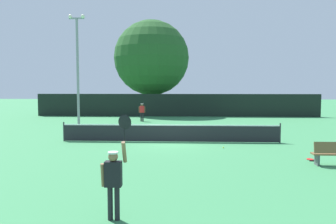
{
  "coord_description": "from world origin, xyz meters",
  "views": [
    {
      "loc": [
        0.75,
        -18.31,
        3.07
      ],
      "look_at": [
        -0.26,
        2.68,
        1.45
      ],
      "focal_mm": 35.95,
      "sensor_mm": 36.0,
      "label": 1
    }
  ],
  "objects": [
    {
      "name": "ground_plane",
      "position": [
        0.0,
        0.0,
        0.0
      ],
      "size": [
        120.0,
        120.0,
        0.0
      ],
      "primitive_type": "plane",
      "color": "#387F4C"
    },
    {
      "name": "parked_car_near",
      "position": [
        -3.23,
        21.92,
        0.78
      ],
      "size": [
        1.98,
        4.23,
        1.69
      ],
      "rotation": [
        0.0,
        0.0,
        0.02
      ],
      "color": "red",
      "rests_on": "ground"
    },
    {
      "name": "parked_car_mid",
      "position": [
        5.97,
        23.4,
        0.78
      ],
      "size": [
        2.2,
        4.33,
        1.69
      ],
      "rotation": [
        0.0,
        0.0,
        0.07
      ],
      "color": "navy",
      "rests_on": "ground"
    },
    {
      "name": "player_receiving",
      "position": [
        -2.9,
        10.65,
        0.94
      ],
      "size": [
        0.57,
        0.23,
        1.55
      ],
      "rotation": [
        0.0,
        0.0,
        3.14
      ],
      "color": "red",
      "rests_on": "ground"
    },
    {
      "name": "perimeter_fence",
      "position": [
        0.0,
        15.61,
        1.14
      ],
      "size": [
        28.6,
        0.12,
        2.27
      ],
      "primitive_type": "cube",
      "color": "black",
      "rests_on": "ground"
    },
    {
      "name": "spare_racket",
      "position": [
        6.03,
        -4.22,
        0.02
      ],
      "size": [
        0.28,
        0.52,
        0.04
      ],
      "color": "black",
      "rests_on": "ground"
    },
    {
      "name": "tennis_ball",
      "position": [
        2.7,
        -1.72,
        0.03
      ],
      "size": [
        0.07,
        0.07,
        0.07
      ],
      "primitive_type": "sphere",
      "color": "#CCE033",
      "rests_on": "ground"
    },
    {
      "name": "courtside_bench",
      "position": [
        6.62,
        -5.24,
        0.48
      ],
      "size": [
        1.8,
        0.44,
        0.95
      ],
      "color": "brown",
      "rests_on": "ground"
    },
    {
      "name": "player_serving",
      "position": [
        -0.84,
        -10.85,
        1.05
      ],
      "size": [
        0.67,
        0.38,
        2.42
      ],
      "color": "black",
      "rests_on": "ground"
    },
    {
      "name": "tennis_net",
      "position": [
        0.0,
        0.0,
        0.51
      ],
      "size": [
        11.99,
        0.08,
        1.07
      ],
      "color": "#232328",
      "rests_on": "ground"
    },
    {
      "name": "light_pole",
      "position": [
        -6.87,
        5.57,
        4.63
      ],
      "size": [
        1.18,
        0.28,
        8.12
      ],
      "color": "gray",
      "rests_on": "ground"
    },
    {
      "name": "large_tree",
      "position": [
        -2.85,
        18.84,
        6.16
      ],
      "size": [
        8.2,
        8.2,
        10.27
      ],
      "color": "brown",
      "rests_on": "ground"
    }
  ]
}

